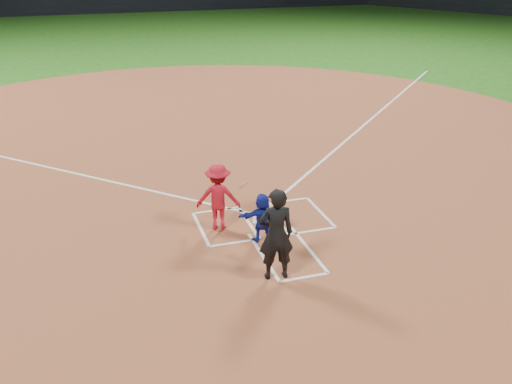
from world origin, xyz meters
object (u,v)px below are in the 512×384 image
object	(u,v)px
home_plate	(263,220)
catcher	(262,217)
umpire	(276,234)
batter_at_plate	(218,197)

from	to	relation	value
home_plate	catcher	size ratio (longest dim) A/B	0.51
home_plate	catcher	distance (m)	1.18
umpire	batter_at_plate	distance (m)	2.59
catcher	home_plate	bearing A→B (deg)	-106.70
umpire	home_plate	bearing A→B (deg)	-96.62
home_plate	batter_at_plate	distance (m)	1.41
home_plate	batter_at_plate	bearing A→B (deg)	3.24
catcher	umpire	bearing A→B (deg)	83.55
home_plate	batter_at_plate	xyz separation A→B (m)	(-1.14, -0.06, 0.82)
batter_at_plate	home_plate	bearing A→B (deg)	3.24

